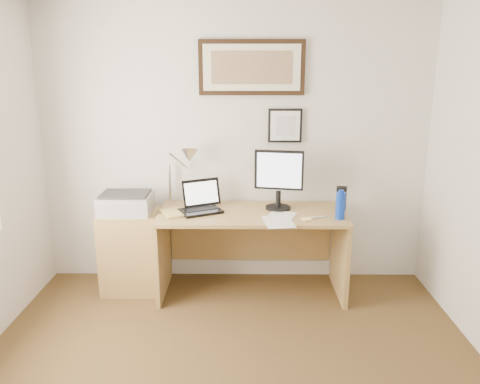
{
  "coord_description": "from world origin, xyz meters",
  "views": [
    {
      "loc": [
        0.09,
        -2.2,
        1.95
      ],
      "look_at": [
        0.05,
        1.43,
        0.98
      ],
      "focal_mm": 35.0,
      "sensor_mm": 36.0,
      "label": 1
    }
  ],
  "objects_px": {
    "laptop": "(201,204)",
    "lcd_monitor": "(279,177)",
    "book": "(164,214)",
    "desk": "(251,234)",
    "printer": "(126,203)",
    "side_cabinet": "(131,251)",
    "water_bottle": "(340,206)"
  },
  "relations": [
    {
      "from": "side_cabinet",
      "to": "book",
      "type": "bearing_deg",
      "value": -24.66
    },
    {
      "from": "side_cabinet",
      "to": "printer",
      "type": "relative_size",
      "value": 1.66
    },
    {
      "from": "side_cabinet",
      "to": "lcd_monitor",
      "type": "bearing_deg",
      "value": 1.84
    },
    {
      "from": "book",
      "to": "laptop",
      "type": "xyz_separation_m",
      "value": [
        0.3,
        0.14,
        0.05
      ]
    },
    {
      "from": "side_cabinet",
      "to": "printer",
      "type": "bearing_deg",
      "value": -137.87
    },
    {
      "from": "desk",
      "to": "laptop",
      "type": "bearing_deg",
      "value": -173.69
    },
    {
      "from": "water_bottle",
      "to": "book",
      "type": "height_order",
      "value": "water_bottle"
    },
    {
      "from": "desk",
      "to": "printer",
      "type": "distance_m",
      "value": 1.13
    },
    {
      "from": "book",
      "to": "lcd_monitor",
      "type": "distance_m",
      "value": 1.03
    },
    {
      "from": "book",
      "to": "laptop",
      "type": "height_order",
      "value": "laptop"
    },
    {
      "from": "lcd_monitor",
      "to": "printer",
      "type": "height_order",
      "value": "lcd_monitor"
    },
    {
      "from": "water_bottle",
      "to": "desk",
      "type": "distance_m",
      "value": 0.84
    },
    {
      "from": "desk",
      "to": "lcd_monitor",
      "type": "bearing_deg",
      "value": 1.65
    },
    {
      "from": "side_cabinet",
      "to": "laptop",
      "type": "distance_m",
      "value": 0.77
    },
    {
      "from": "water_bottle",
      "to": "desk",
      "type": "height_order",
      "value": "water_bottle"
    },
    {
      "from": "printer",
      "to": "book",
      "type": "bearing_deg",
      "value": -21.47
    },
    {
      "from": "water_bottle",
      "to": "laptop",
      "type": "bearing_deg",
      "value": 169.68
    },
    {
      "from": "side_cabinet",
      "to": "book",
      "type": "xyz_separation_m",
      "value": [
        0.33,
        -0.15,
        0.39
      ]
    },
    {
      "from": "water_bottle",
      "to": "side_cabinet",
      "type": "bearing_deg",
      "value": 172.87
    },
    {
      "from": "laptop",
      "to": "printer",
      "type": "distance_m",
      "value": 0.65
    },
    {
      "from": "desk",
      "to": "lcd_monitor",
      "type": "relative_size",
      "value": 3.08
    },
    {
      "from": "book",
      "to": "lcd_monitor",
      "type": "xyz_separation_m",
      "value": [
        0.97,
        0.19,
        0.28
      ]
    },
    {
      "from": "desk",
      "to": "printer",
      "type": "bearing_deg",
      "value": -177.34
    },
    {
      "from": "water_bottle",
      "to": "laptop",
      "type": "relative_size",
      "value": 0.52
    },
    {
      "from": "water_bottle",
      "to": "book",
      "type": "xyz_separation_m",
      "value": [
        -1.46,
        0.07,
        -0.1
      ]
    },
    {
      "from": "side_cabinet",
      "to": "printer",
      "type": "distance_m",
      "value": 0.45
    },
    {
      "from": "laptop",
      "to": "lcd_monitor",
      "type": "xyz_separation_m",
      "value": [
        0.67,
        0.06,
        0.23
      ]
    },
    {
      "from": "desk",
      "to": "laptop",
      "type": "distance_m",
      "value": 0.53
    },
    {
      "from": "book",
      "to": "desk",
      "type": "height_order",
      "value": "book"
    },
    {
      "from": "water_bottle",
      "to": "laptop",
      "type": "distance_m",
      "value": 1.18
    },
    {
      "from": "book",
      "to": "laptop",
      "type": "distance_m",
      "value": 0.34
    },
    {
      "from": "laptop",
      "to": "side_cabinet",
      "type": "bearing_deg",
      "value": 178.82
    }
  ]
}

